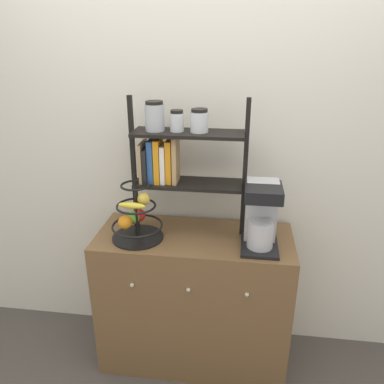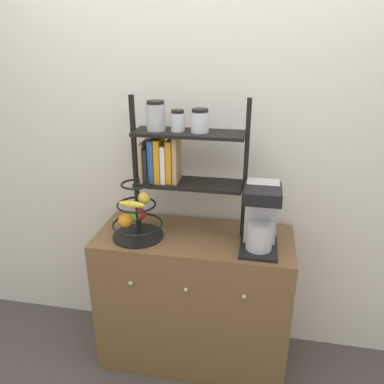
{
  "view_description": "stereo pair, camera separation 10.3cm",
  "coord_description": "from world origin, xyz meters",
  "views": [
    {
      "loc": [
        0.24,
        -1.62,
        1.91
      ],
      "look_at": [
        -0.01,
        0.24,
        1.14
      ],
      "focal_mm": 35.0,
      "sensor_mm": 36.0,
      "label": 1
    },
    {
      "loc": [
        0.34,
        -1.61,
        1.91
      ],
      "look_at": [
        -0.01,
        0.24,
        1.14
      ],
      "focal_mm": 35.0,
      "sensor_mm": 36.0,
      "label": 2
    }
  ],
  "objects": [
    {
      "name": "wall_back",
      "position": [
        0.0,
        0.52,
        1.3
      ],
      "size": [
        7.0,
        0.05,
        2.6
      ],
      "primitive_type": "cube",
      "color": "silver",
      "rests_on": "ground_plane"
    },
    {
      "name": "ground_plane",
      "position": [
        0.0,
        0.0,
        0.0
      ],
      "size": [
        12.0,
        12.0,
        0.0
      ],
      "primitive_type": "plane",
      "color": "#47423D"
    },
    {
      "name": "fruit_stand",
      "position": [
        -0.32,
        0.17,
        1.0
      ],
      "size": [
        0.29,
        0.29,
        0.38
      ],
      "color": "black",
      "rests_on": "sideboard"
    },
    {
      "name": "shelf_hutch",
      "position": [
        -0.12,
        0.3,
        1.35
      ],
      "size": [
        0.64,
        0.2,
        0.77
      ],
      "color": "black",
      "rests_on": "sideboard"
    },
    {
      "name": "sideboard",
      "position": [
        0.0,
        0.24,
        0.44
      ],
      "size": [
        1.12,
        0.49,
        0.87
      ],
      "color": "brown",
      "rests_on": "ground_plane"
    },
    {
      "name": "coffee_maker",
      "position": [
        0.36,
        0.19,
        1.05
      ],
      "size": [
        0.2,
        0.26,
        0.36
      ],
      "color": "black",
      "rests_on": "sideboard"
    }
  ]
}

